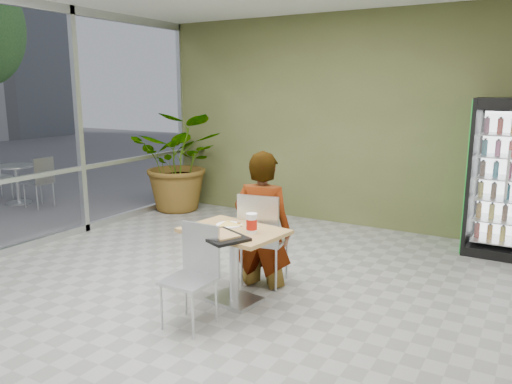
# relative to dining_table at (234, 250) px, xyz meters

# --- Properties ---
(ground) EXTENTS (7.00, 7.00, 0.00)m
(ground) POSITION_rel_dining_table_xyz_m (-0.28, -0.15, -0.54)
(ground) COLOR gray
(ground) RESTS_ON ground
(room_envelope) EXTENTS (6.00, 7.00, 3.20)m
(room_envelope) POSITION_rel_dining_table_xyz_m (-0.28, -0.15, 1.06)
(room_envelope) COLOR #BCB5A9
(room_envelope) RESTS_ON ground
(storefront_frame) EXTENTS (0.10, 7.00, 3.20)m
(storefront_frame) POSITION_rel_dining_table_xyz_m (-3.28, -0.15, 1.06)
(storefront_frame) COLOR #BABDBF
(storefront_frame) RESTS_ON ground
(dining_table) EXTENTS (1.04, 0.80, 0.75)m
(dining_table) POSITION_rel_dining_table_xyz_m (0.00, 0.00, 0.00)
(dining_table) COLOR #AC8849
(dining_table) RESTS_ON ground
(chair_far) EXTENTS (0.52, 0.52, 1.02)m
(chair_far) POSITION_rel_dining_table_xyz_m (0.03, 0.49, 0.06)
(chair_far) COLOR #BABDBF
(chair_far) RESTS_ON ground
(chair_near) EXTENTS (0.40, 0.41, 0.91)m
(chair_near) POSITION_rel_dining_table_xyz_m (-0.06, -0.55, -0.00)
(chair_near) COLOR #BABDBF
(chair_near) RESTS_ON ground
(seated_woman) EXTENTS (0.71, 0.52, 1.76)m
(seated_woman) POSITION_rel_dining_table_xyz_m (0.01, 0.54, 0.04)
(seated_woman) COLOR black
(seated_woman) RESTS_ON ground
(pizza_plate) EXTENTS (0.36, 0.35, 0.03)m
(pizza_plate) POSITION_rel_dining_table_xyz_m (-0.12, 0.09, 0.23)
(pizza_plate) COLOR white
(pizza_plate) RESTS_ON dining_table
(soda_cup) EXTENTS (0.11, 0.11, 0.19)m
(soda_cup) POSITION_rel_dining_table_xyz_m (0.21, -0.02, 0.31)
(soda_cup) COLOR white
(soda_cup) RESTS_ON dining_table
(napkin_stack) EXTENTS (0.18, 0.18, 0.02)m
(napkin_stack) POSITION_rel_dining_table_xyz_m (-0.24, -0.19, 0.22)
(napkin_stack) COLOR white
(napkin_stack) RESTS_ON dining_table
(cafeteria_tray) EXTENTS (0.58, 0.52, 0.03)m
(cafeteria_tray) POSITION_rel_dining_table_xyz_m (0.06, -0.30, 0.23)
(cafeteria_tray) COLOR black
(cafeteria_tray) RESTS_ON dining_table
(beverage_fridge) EXTENTS (0.91, 0.70, 1.98)m
(beverage_fridge) POSITION_rel_dining_table_xyz_m (2.18, 2.95, 0.45)
(beverage_fridge) COLOR black
(beverage_fridge) RESTS_ON ground
(potted_plant) EXTENTS (1.92, 1.80, 1.70)m
(potted_plant) POSITION_rel_dining_table_xyz_m (-2.88, 2.80, 0.32)
(potted_plant) COLOR #245B29
(potted_plant) RESTS_ON ground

